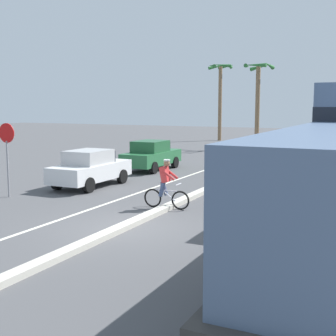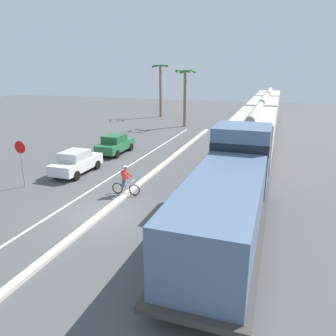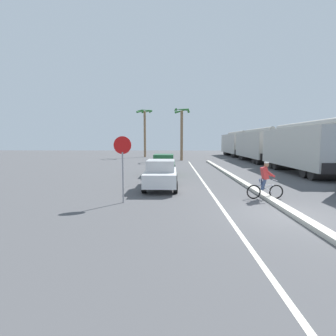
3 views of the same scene
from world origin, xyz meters
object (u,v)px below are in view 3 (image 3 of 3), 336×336
object	(u,v)px
hopper_car_trailing	(236,144)
stop_sign	(123,156)
hopper_car_lead	(303,148)
cyclist	(265,181)
hopper_car_middle	(257,145)
parked_car_green	(164,165)
palm_tree_far	(182,124)
parked_car_white	(161,174)
palm_tree_near	(145,123)

from	to	relation	value
hopper_car_trailing	stop_sign	xyz separation A→B (m)	(-12.70, -33.62, -0.05)
hopper_car_lead	cyclist	distance (m)	11.52
hopper_car_middle	stop_sign	xyz separation A→B (m)	(-12.70, -22.02, -0.05)
parked_car_green	stop_sign	distance (m)	9.36
hopper_car_middle	palm_tree_far	distance (m)	10.05
hopper_car_lead	parked_car_green	distance (m)	11.41
hopper_car_lead	palm_tree_far	xyz separation A→B (m)	(-9.45, 13.64, 2.78)
hopper_car_lead	stop_sign	distance (m)	16.43
hopper_car_trailing	parked_car_green	size ratio (longest dim) A/B	2.52
parked_car_white	palm_tree_far	xyz separation A→B (m)	(1.77, 20.71, 4.04)
hopper_car_trailing	palm_tree_near	bearing A→B (deg)	-170.42
parked_car_white	cyclist	xyz separation A→B (m)	(4.92, -2.49, 0.00)
hopper_car_trailing	palm_tree_near	world-z (taller)	palm_tree_near
palm_tree_near	palm_tree_far	bearing A→B (deg)	-51.06
hopper_car_middle	cyclist	xyz separation A→B (m)	(-6.29, -21.16, -1.26)
cyclist	hopper_car_lead	bearing A→B (deg)	56.65
cyclist	palm_tree_far	distance (m)	23.76
hopper_car_middle	palm_tree_near	bearing A→B (deg)	149.08
hopper_car_middle	stop_sign	world-z (taller)	hopper_car_middle
cyclist	stop_sign	world-z (taller)	stop_sign
hopper_car_lead	hopper_car_middle	xyz separation A→B (m)	(0.00, 11.60, 0.00)
hopper_car_middle	hopper_car_trailing	distance (m)	11.60
hopper_car_lead	cyclist	bearing A→B (deg)	-123.35
cyclist	stop_sign	distance (m)	6.58
stop_sign	palm_tree_far	size ratio (longest dim) A/B	0.41
hopper_car_trailing	stop_sign	size ratio (longest dim) A/B	3.68
hopper_car_lead	parked_car_white	bearing A→B (deg)	-147.77
parked_car_green	stop_sign	world-z (taller)	stop_sign
hopper_car_middle	hopper_car_trailing	bearing A→B (deg)	90.00
cyclist	hopper_car_middle	bearing A→B (deg)	73.44
hopper_car_middle	hopper_car_trailing	xyz separation A→B (m)	(0.00, 11.60, 0.00)
palm_tree_far	hopper_car_lead	bearing A→B (deg)	-55.29
hopper_car_trailing	palm_tree_near	distance (m)	15.70
hopper_car_trailing	cyclist	world-z (taller)	hopper_car_trailing
hopper_car_middle	hopper_car_trailing	size ratio (longest dim) A/B	1.00
parked_car_white	stop_sign	distance (m)	3.85
parked_car_green	hopper_car_lead	bearing A→B (deg)	6.29
parked_car_white	parked_car_green	xyz separation A→B (m)	(-0.06, 5.83, 0.00)
hopper_car_middle	parked_car_green	distance (m)	17.14
hopper_car_trailing	stop_sign	bearing A→B (deg)	-110.70
hopper_car_middle	hopper_car_lead	bearing A→B (deg)	-90.00
cyclist	stop_sign	bearing A→B (deg)	-172.40
palm_tree_near	hopper_car_trailing	bearing A→B (deg)	9.58
stop_sign	hopper_car_trailing	bearing A→B (deg)	69.30
parked_car_green	palm_tree_near	bearing A→B (deg)	99.94
hopper_car_middle	parked_car_green	world-z (taller)	hopper_car_middle
cyclist	palm_tree_near	world-z (taller)	palm_tree_near
stop_sign	hopper_car_lead	bearing A→B (deg)	39.36
cyclist	palm_tree_far	size ratio (longest dim) A/B	0.24
parked_car_green	palm_tree_near	world-z (taller)	palm_tree_near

